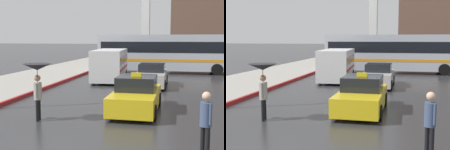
# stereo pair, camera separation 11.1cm
# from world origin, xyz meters

# --- Properties ---
(taxi) EXTENTS (1.91, 4.19, 1.64)m
(taxi) POSITION_xyz_m (1.80, 5.68, 0.68)
(taxi) COLOR gold
(taxi) RESTS_ON ground_plane
(sedan_red) EXTENTS (1.91, 4.28, 1.43)m
(sedan_red) POSITION_xyz_m (1.81, 12.75, 0.67)
(sedan_red) COLOR #B7B2AD
(sedan_red) RESTS_ON ground_plane
(ambulance_van) EXTENTS (2.43, 5.61, 2.25)m
(ambulance_van) POSITION_xyz_m (-1.37, 14.70, 1.25)
(ambulance_van) COLOR silver
(ambulance_van) RESTS_ON ground_plane
(city_bus) EXTENTS (12.40, 2.87, 3.36)m
(city_bus) POSITION_xyz_m (2.53, 20.88, 1.87)
(city_bus) COLOR #B2B7C1
(city_bus) RESTS_ON ground_plane
(pedestrian_with_umbrella) EXTENTS (1.06, 1.06, 2.14)m
(pedestrian_with_umbrella) POSITION_xyz_m (-1.58, 3.38, 1.73)
(pedestrian_with_umbrella) COLOR black
(pedestrian_with_umbrella) RESTS_ON ground_plane
(pedestrian_man) EXTENTS (0.42, 0.43, 1.72)m
(pedestrian_man) POSITION_xyz_m (4.27, 1.04, 1.02)
(pedestrian_man) COLOR black
(pedestrian_man) RESTS_ON ground_plane
(traffic_light) EXTENTS (3.11, 0.38, 6.12)m
(traffic_light) POSITION_xyz_m (-3.57, 4.57, 4.20)
(traffic_light) COLOR black
(traffic_light) RESTS_ON ground_plane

